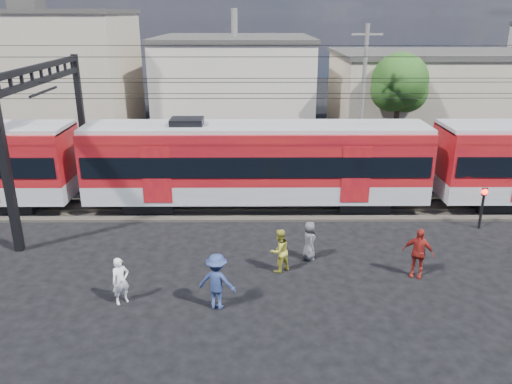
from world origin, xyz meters
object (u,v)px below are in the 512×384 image
pedestrian_a (121,281)px  pedestrian_c (217,282)px  commuter_train (261,161)px  crossing_signal (483,200)px

pedestrian_a → pedestrian_c: 3.20m
commuter_train → pedestrian_c: size_ratio=26.34×
commuter_train → pedestrian_c: bearing=-99.9°
pedestrian_c → crossing_signal: 12.89m
pedestrian_c → commuter_train: bearing=-85.1°
pedestrian_c → crossing_signal: size_ratio=1.01×
commuter_train → pedestrian_a: commuter_train is taller
commuter_train → pedestrian_c: (-1.53, -8.73, -1.45)m
commuter_train → pedestrian_a: (-4.71, -8.40, -1.60)m
commuter_train → pedestrian_c: commuter_train is taller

